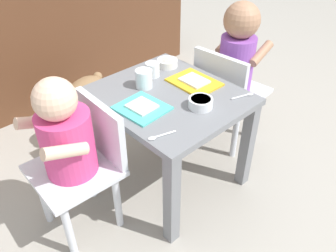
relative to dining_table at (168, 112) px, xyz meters
The scene contains 14 objects.
ground_plane 0.35m from the dining_table, ahead, with size 7.00×7.00×0.00m, color #9E998E.
kitchen_cabinet_back 1.04m from the dining_table, 90.00° to the left, with size 1.91×0.30×1.02m, color #56331E.
dining_table is the anchor object (origin of this frame).
seated_child_left 0.41m from the dining_table, behind, with size 0.29×0.29×0.64m.
seated_child_right 0.42m from the dining_table, ahead, with size 0.30×0.30×0.70m.
dog 0.56m from the dining_table, 98.06° to the left, with size 0.40×0.32×0.30m.
food_tray_left 0.16m from the dining_table, behind, with size 0.17×0.18×0.02m.
food_tray_right 0.16m from the dining_table, ahead, with size 0.15×0.20×0.02m.
water_cup_left 0.16m from the dining_table, 105.84° to the left, with size 0.07×0.07×0.07m.
water_cup_right 0.19m from the dining_table, 70.09° to the left, with size 0.06×0.06×0.06m.
cereal_bowl_right_side 0.18m from the dining_table, 80.52° to the right, with size 0.09×0.09×0.04m.
veggie_bowl_far 0.26m from the dining_table, 47.38° to the left, with size 0.09×0.09×0.03m.
spoon_by_left_tray 0.30m from the dining_table, 45.96° to the right, with size 0.10×0.04×0.01m.
spoon_by_right_tray 0.28m from the dining_table, 139.69° to the right, with size 0.10×0.04×0.01m.
Camera 1 is at (-0.78, -0.83, 1.12)m, focal length 37.13 mm.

